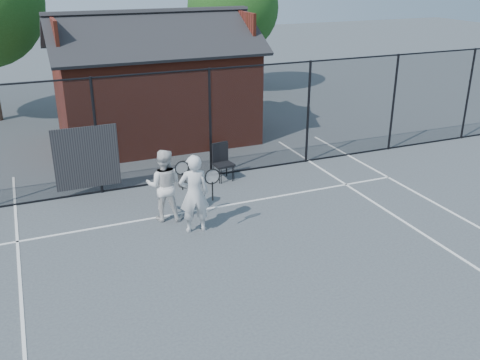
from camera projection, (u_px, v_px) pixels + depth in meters
name	position (u px, v px, depth m)	size (l,w,h in m)	color
ground	(251.00, 272.00, 10.27)	(80.00, 80.00, 0.00)	#444A4E
court_lines	(282.00, 310.00, 9.14)	(11.02, 18.00, 0.01)	white
fence	(163.00, 131.00, 13.89)	(22.04, 3.00, 3.00)	black
clubhouse	(155.00, 91.00, 17.54)	(6.50, 4.36, 4.19)	maroon
tree_right	(233.00, 8.00, 23.23)	(3.97, 3.97, 5.70)	#362415
player_front	(194.00, 194.00, 11.52)	(0.82, 0.63, 1.78)	silver
player_back	(164.00, 185.00, 12.09)	(1.00, 0.90, 1.69)	white
chair_left	(223.00, 163.00, 14.45)	(0.46, 0.48, 0.97)	black
chair_right	(224.00, 163.00, 14.45)	(0.48, 0.50, 1.00)	black
waste_bin	(186.00, 174.00, 14.14)	(0.44, 0.44, 0.64)	#262626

